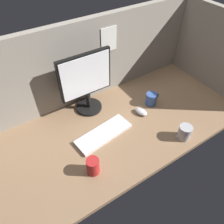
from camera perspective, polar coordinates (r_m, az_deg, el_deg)
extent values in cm
cube|color=#8C6B4C|center=(144.33, 1.02, -3.97)|extent=(180.00, 80.00, 3.00)
cube|color=gray|center=(150.05, -6.97, 12.96)|extent=(180.00, 5.00, 57.40)
cube|color=white|center=(148.77, -0.86, 18.59)|extent=(11.75, 0.40, 16.56)
cube|color=gray|center=(179.62, 25.96, 14.43)|extent=(5.00, 80.00, 57.40)
cylinder|color=black|center=(155.24, -6.05, 1.34)|extent=(18.00, 18.00, 1.80)
cylinder|color=black|center=(150.95, -6.23, 3.11)|extent=(3.20, 3.20, 11.00)
cube|color=black|center=(139.10, -7.08, 9.63)|extent=(35.82, 2.40, 29.78)
cube|color=white|center=(138.06, -6.81, 9.36)|extent=(33.42, 0.60, 27.38)
cube|color=silver|center=(137.37, -2.28, -5.77)|extent=(38.35, 17.60, 2.00)
ellipsoid|color=silver|center=(151.06, 7.69, 0.07)|extent=(7.74, 10.66, 3.40)
cylinder|color=#38569E|center=(158.00, 10.27, 3.44)|extent=(7.71, 7.71, 8.93)
torus|color=#38569E|center=(160.32, 11.56, 4.14)|extent=(4.93, 1.00, 4.93)
cylinder|color=red|center=(119.33, -5.04, -14.05)|extent=(7.12, 7.12, 10.29)
cylinder|color=#B2B2B7|center=(140.32, 18.61, -5.11)|extent=(8.05, 8.05, 9.62)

